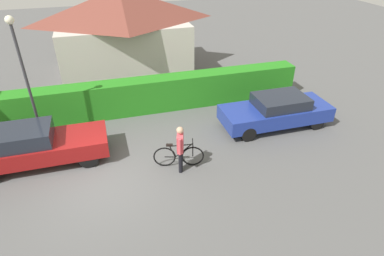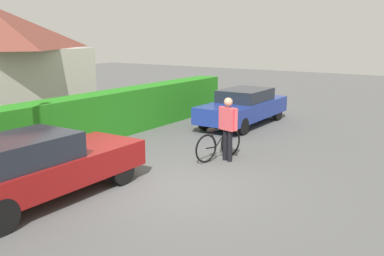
{
  "view_description": "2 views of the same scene",
  "coord_description": "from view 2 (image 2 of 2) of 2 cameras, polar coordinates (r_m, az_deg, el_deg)",
  "views": [
    {
      "loc": [
        0.4,
        -8.43,
        6.94
      ],
      "look_at": [
        3.18,
        1.04,
        0.93
      ],
      "focal_mm": 30.51,
      "sensor_mm": 36.0,
      "label": 1
    },
    {
      "loc": [
        -7.52,
        -5.42,
        3.36
      ],
      "look_at": [
        2.34,
        1.03,
        0.79
      ],
      "focal_mm": 41.21,
      "sensor_mm": 36.0,
      "label": 2
    }
  ],
  "objects": [
    {
      "name": "hedge_row",
      "position": [
        12.78,
        -19.43,
        -0.26
      ],
      "size": [
        18.28,
        0.9,
        1.48
      ],
      "primitive_type": "cube",
      "color": "#257E1B",
      "rests_on": "ground"
    },
    {
      "name": "parked_car_far",
      "position": [
        16.38,
        6.68,
        2.8
      ],
      "size": [
        4.44,
        1.7,
        1.32
      ],
      "color": "navy",
      "rests_on": "ground"
    },
    {
      "name": "person_rider",
      "position": [
        11.61,
        4.67,
        0.52
      ],
      "size": [
        0.34,
        0.66,
        1.7
      ],
      "color": "black",
      "rests_on": "ground"
    },
    {
      "name": "parked_car_near",
      "position": [
        9.36,
        -19.2,
        -4.68
      ],
      "size": [
        4.46,
        1.62,
        1.42
      ],
      "color": "maroon",
      "rests_on": "ground"
    },
    {
      "name": "ground_plane",
      "position": [
        9.86,
        -2.46,
        -7.66
      ],
      "size": [
        60.0,
        60.0,
        0.0
      ],
      "primitive_type": "plane",
      "color": "#555555"
    },
    {
      "name": "bicycle",
      "position": [
        11.87,
        3.48,
        -2.12
      ],
      "size": [
        1.68,
        0.59,
        0.95
      ],
      "color": "black",
      "rests_on": "ground"
    }
  ]
}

